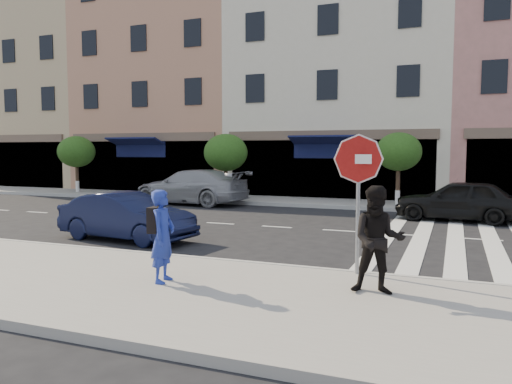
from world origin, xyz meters
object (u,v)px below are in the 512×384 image
object	(u,v)px
stop_sign	(358,173)
photographer	(163,236)
car_far_left	(190,187)
walker	(378,240)
car_far_mid	(459,200)
car_near_mid	(127,217)

from	to	relation	value
stop_sign	photographer	xyz separation A→B (m)	(-3.04, -1.83, -1.07)
photographer	car_far_left	world-z (taller)	photographer
walker	car_far_left	world-z (taller)	walker
car_far_left	walker	bearing A→B (deg)	45.17
walker	car_far_mid	xyz separation A→B (m)	(1.26, 10.46, -0.30)
stop_sign	car_far_mid	bearing A→B (deg)	78.84
car_far_left	car_far_mid	xyz separation A→B (m)	(11.27, -1.27, -0.06)
photographer	walker	bearing A→B (deg)	-88.35
stop_sign	walker	size ratio (longest dim) A/B	1.49
car_near_mid	car_far_mid	distance (m)	11.15
photographer	car_far_mid	distance (m)	12.14
car_far_left	car_far_mid	distance (m)	11.34
walker	car_far_mid	world-z (taller)	walker
stop_sign	photographer	world-z (taller)	stop_sign
stop_sign	car_near_mid	size ratio (longest dim) A/B	0.66
stop_sign	car_far_left	bearing A→B (deg)	131.67
car_near_mid	car_far_left	bearing A→B (deg)	25.36
photographer	car_near_mid	distance (m)	5.21
photographer	car_far_left	xyz separation A→B (m)	(-6.42, 12.39, -0.18)
car_far_left	photographer	bearing A→B (deg)	32.09
photographer	car_far_left	bearing A→B (deg)	18.57
walker	car_far_left	xyz separation A→B (m)	(-10.01, 11.73, -0.24)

